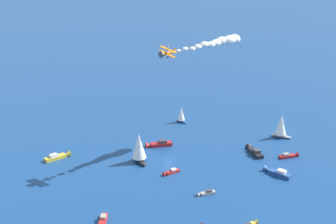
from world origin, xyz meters
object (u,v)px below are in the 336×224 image
motorboat_far_port (290,156)px  motorboat_offshore (276,172)px  sailboat_near_centre (139,148)px  motorboat_outer_ring_a (158,144)px  biplane_lead (167,53)px  motorboat_far_stbd (59,156)px  motorboat_inshore (254,151)px  sailboat_outer_ring_b (181,115)px  wingwalker_lead (168,47)px  sailboat_mid_cluster (281,126)px  motorboat_ahead (206,193)px  motorboat_outer_ring_e (251,224)px  motorboat_outer_ring_c (171,172)px  motorboat_trailing (103,222)px

motorboat_far_port → motorboat_offshore: (1.07, 15.88, 0.19)m
sailboat_near_centre → motorboat_outer_ring_a: size_ratio=1.26×
motorboat_offshore → biplane_lead: size_ratio=1.38×
motorboat_far_stbd → motorboat_inshore: (-62.64, -36.51, 0.05)m
sailboat_near_centre → motorboat_far_stbd: size_ratio=1.23×
motorboat_outer_ring_a → sailboat_outer_ring_b: size_ratio=1.23×
wingwalker_lead → sailboat_outer_ring_b: bearing=-71.6°
sailboat_near_centre → sailboat_mid_cluster: bearing=-131.3°
motorboat_ahead → biplane_lead: biplane_lead is taller
motorboat_far_stbd → motorboat_outer_ring_e: size_ratio=1.87×
motorboat_offshore → sailboat_outer_ring_b: size_ratio=1.32×
motorboat_inshore → motorboat_outer_ring_e: (-13.04, 46.98, -0.40)m
motorboat_inshore → sailboat_outer_ring_b: size_ratio=1.21×
motorboat_far_port → motorboat_outer_ring_a: size_ratio=0.69×
motorboat_inshore → sailboat_mid_cluster: 21.07m
motorboat_offshore → motorboat_outer_ring_c: 35.93m
motorboat_ahead → motorboat_far_stbd: bearing=-0.3°
motorboat_far_port → motorboat_outer_ring_a: motorboat_outer_ring_a is taller
motorboat_ahead → biplane_lead: 47.53m
sailboat_near_centre → motorboat_far_stbd: 30.23m
motorboat_trailing → sailboat_outer_ring_b: bearing=-80.2°
sailboat_mid_cluster → wingwalker_lead: wingwalker_lead is taller
motorboat_far_stbd → motorboat_offshore: 77.91m
motorboat_offshore → wingwalker_lead: (37.32, 7.42, 41.10)m
motorboat_far_stbd → motorboat_outer_ring_c: bearing=-169.8°
sailboat_near_centre → motorboat_trailing: 40.50m
motorboat_far_port → motorboat_outer_ring_a: bearing=15.0°
motorboat_outer_ring_e → wingwalker_lead: bearing=-34.1°
motorboat_ahead → motorboat_outer_ring_c: 17.86m
motorboat_outer_ring_c → wingwalker_lead: (4.91, -8.08, 41.38)m
motorboat_far_port → motorboat_ahead: (17.43, 39.23, -0.12)m
motorboat_ahead → biplane_lead: size_ratio=0.71×
sailboat_near_centre → biplane_lead: bearing=-150.8°
motorboat_trailing → motorboat_outer_ring_e: (-37.19, -17.47, -0.17)m
sailboat_outer_ring_b → sailboat_mid_cluster: bearing=-177.1°
motorboat_far_stbd → motorboat_trailing: size_ratio=1.31×
motorboat_outer_ring_e → motorboat_offshore: bearing=-87.9°
motorboat_far_stbd → motorboat_outer_ring_e: bearing=172.1°
sailboat_outer_ring_b → motorboat_outer_ring_c: (-17.80, 46.73, -3.06)m
motorboat_far_port → wingwalker_lead: wingwalker_lead is taller
motorboat_ahead → sailboat_outer_ring_b: size_ratio=0.67×
motorboat_offshore → wingwalker_lead: size_ratio=6.69×
sailboat_mid_cluster → motorboat_outer_ring_e: 67.56m
motorboat_inshore → sailboat_outer_ring_b: 42.43m
motorboat_far_stbd → motorboat_offshore: motorboat_offshore is taller
motorboat_far_port → motorboat_outer_ring_a: 49.87m
sailboat_near_centre → sailboat_outer_ring_b: (3.62, -43.47, -1.95)m
wingwalker_lead → motorboat_far_stbd: bearing=22.8°
motorboat_offshore → motorboat_outer_ring_e: (-1.25, 33.53, -0.37)m
biplane_lead → motorboat_trailing: bearing=92.3°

